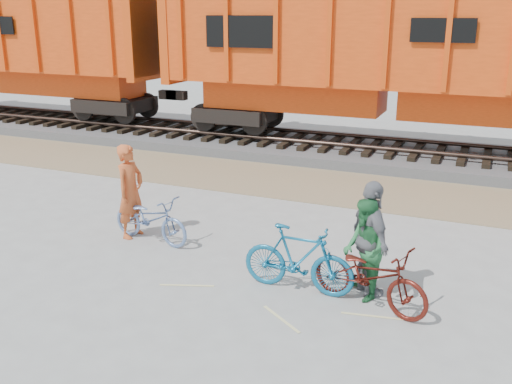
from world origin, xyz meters
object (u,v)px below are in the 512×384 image
Objects in this scene: person_man at (365,249)px; person_woman at (370,239)px; hopper_car_center at (395,58)px; bicycle_maroon at (370,276)px; bicycle_teal at (298,259)px; bicycle_blue at (151,219)px; person_solo at (130,191)px; hopper_car_left at (4,47)px.

person_man is 0.86× the size of person_woman.
hopper_car_center is 7.53× the size of person_woman.
hopper_car_center is 7.27× the size of bicycle_maroon.
bicycle_teal is 1.17m from person_woman.
bicycle_teal is at bearing 105.27° from bicycle_maroon.
person_woman is (-0.10, 0.40, 0.42)m from bicycle_maroon.
bicycle_blue is 0.95× the size of person_solo.
bicycle_teal is at bearing -107.00° from person_man.
hopper_car_left is 19.04m from bicycle_maroon.
hopper_car_center is 9.25m from person_solo.
bicycle_teal reaches higher than bicycle_blue.
person_solo is at bearing 96.72° from bicycle_maroon.
hopper_car_center reaches higher than person_man.
hopper_car_left is at bearing 56.77° from person_solo.
person_man is at bearing 47.89° from bicycle_maroon.
bicycle_teal is at bearing -31.20° from hopper_car_left.
person_solo is (-0.50, 0.10, 0.47)m from bicycle_blue.
bicycle_maroon is at bearing -98.95° from person_solo.
hopper_car_center reaches higher than bicycle_teal.
person_man is at bearing -89.89° from bicycle_blue.
hopper_car_left is 18.02m from bicycle_teal.
bicycle_teal is 1.14× the size of person_man.
person_man is (4.81, -0.76, -0.13)m from person_solo.
bicycle_maroon is (1.15, -0.06, -0.04)m from bicycle_teal.
bicycle_blue is at bearing 75.46° from bicycle_teal.
person_solo is at bearing 75.87° from bicycle_teal.
hopper_car_center reaches higher than person_woman.
bicycle_maroon is 0.42m from person_man.
hopper_car_center is at bearing 159.70° from person_man.
hopper_car_center is 9.74m from bicycle_maroon.
hopper_car_center is (15.00, 0.00, 0.00)m from hopper_car_left.
person_solo is (-3.53, -8.29, -2.07)m from hopper_car_center.
person_solo is (-3.81, 0.96, 0.38)m from bicycle_teal.
person_solo reaches higher than bicycle_maroon.
person_solo is 4.87m from person_man.
person_woman is at bearing 132.57° from person_man.
bicycle_maroon is (4.45, -0.92, 0.04)m from bicycle_blue.
hopper_car_left reaches higher than person_man.
person_woman is at bearing 32.35° from bicycle_maroon.
person_solo reaches higher than bicycle_blue.
bicycle_blue is 0.97× the size of bicycle_teal.
hopper_car_center is at bearing 1.66° from bicycle_teal.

